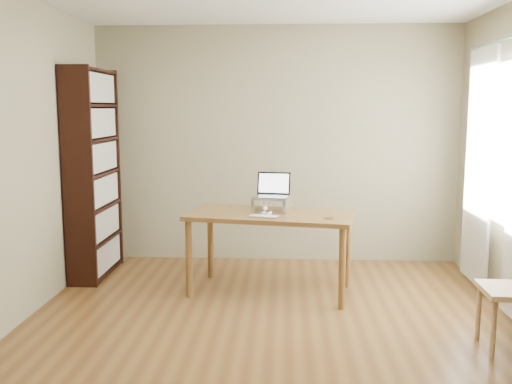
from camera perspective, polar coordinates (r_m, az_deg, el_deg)
name	(u,v)px	position (r m, az deg, el deg)	size (l,w,h in m)	color
room	(275,164)	(4.11, 1.91, 2.78)	(4.04, 4.54, 2.64)	#5A3717
bookshelf	(94,173)	(5.99, -15.94, 1.80)	(0.30, 0.90, 2.10)	black
curtains	(500,172)	(5.23, 23.26, 1.86)	(0.03, 1.90, 2.25)	white
desk	(271,223)	(5.25, 1.48, -3.09)	(1.60, 1.01, 0.75)	brown
laptop_stand	(271,203)	(5.30, 1.51, -1.08)	(0.32, 0.25, 0.13)	silver
laptop	(271,191)	(5.33, 1.53, 0.14)	(0.35, 0.32, 0.22)	silver
keyboard	(264,216)	(5.02, 0.81, -2.47)	(0.28, 0.18, 0.02)	silver
coaster	(329,218)	(5.00, 7.32, -2.63)	(0.10, 0.10, 0.01)	brown
cat	(272,205)	(5.33, 1.58, -1.28)	(0.23, 0.47, 0.14)	#3F3732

